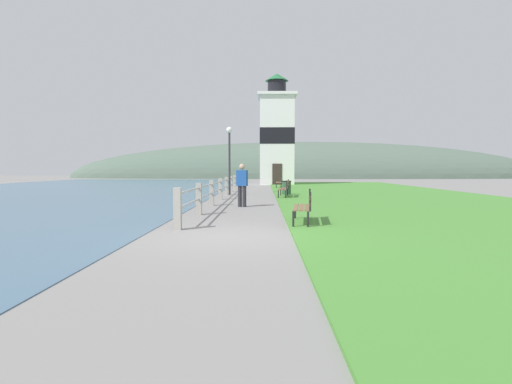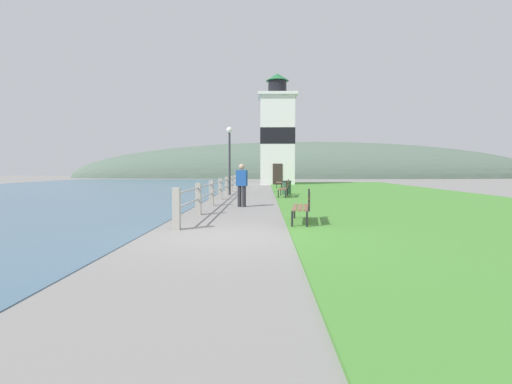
% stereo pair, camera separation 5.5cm
% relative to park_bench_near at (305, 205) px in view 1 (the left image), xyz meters
% --- Properties ---
extents(ground_plane, '(160.00, 160.00, 0.00)m').
position_rel_park_bench_near_xyz_m(ground_plane, '(-1.92, -2.01, -0.54)').
color(ground_plane, gray).
extents(grass_verge, '(12.00, 42.26, 0.06)m').
position_rel_park_bench_near_xyz_m(grass_verge, '(5.53, 12.08, -0.51)').
color(grass_verge, '#4C8E38').
rests_on(grass_verge, ground_plane).
extents(water_strip, '(24.00, 67.61, 0.01)m').
position_rel_park_bench_near_xyz_m(water_strip, '(-15.86, 12.08, -0.53)').
color(water_strip, '#476B84').
rests_on(water_strip, ground_plane).
extents(seawall_railing, '(0.18, 23.13, 1.05)m').
position_rel_park_bench_near_xyz_m(seawall_railing, '(-3.26, 10.46, 0.06)').
color(seawall_railing, '#A8A399').
rests_on(seawall_railing, ground_plane).
extents(park_bench_near, '(0.66, 1.79, 0.94)m').
position_rel_park_bench_near_xyz_m(park_bench_near, '(0.00, 0.00, 0.00)').
color(park_bench_near, brown).
rests_on(park_bench_near, ground_plane).
extents(park_bench_midway, '(0.68, 1.97, 0.94)m').
position_rel_park_bench_near_xyz_m(park_bench_midway, '(0.00, 10.02, 0.00)').
color(park_bench_midway, brown).
rests_on(park_bench_midway, ground_plane).
extents(park_bench_far, '(0.52, 1.76, 0.94)m').
position_rel_park_bench_near_xyz_m(park_bench_far, '(0.16, 20.09, -0.00)').
color(park_bench_far, brown).
rests_on(park_bench_far, ground_plane).
extents(lighthouse, '(3.68, 3.68, 10.59)m').
position_rel_park_bench_near_xyz_m(lighthouse, '(0.15, 27.72, 4.19)').
color(lighthouse, white).
rests_on(lighthouse, ground_plane).
extents(person_strolling, '(0.46, 0.33, 1.72)m').
position_rel_park_bench_near_xyz_m(person_strolling, '(-1.97, 5.03, 0.39)').
color(person_strolling, '#28282D').
rests_on(person_strolling, ground_plane).
extents(trash_bin, '(0.54, 0.54, 0.84)m').
position_rel_park_bench_near_xyz_m(trash_bin, '(0.20, 11.83, -0.11)').
color(trash_bin, '#2D5138').
rests_on(trash_bin, ground_plane).
extents(lamp_post, '(0.36, 0.36, 3.96)m').
position_rel_park_bench_near_xyz_m(lamp_post, '(-3.11, 12.50, 2.20)').
color(lamp_post, '#333338').
rests_on(lamp_post, ground_plane).
extents(distant_hillside, '(80.00, 16.00, 12.00)m').
position_rel_park_bench_near_xyz_m(distant_hillside, '(6.08, 56.16, -0.54)').
color(distant_hillside, '#566B5B').
rests_on(distant_hillside, ground_plane).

